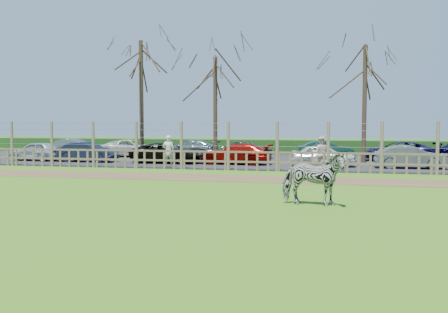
% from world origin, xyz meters
% --- Properties ---
extents(ground, '(120.00, 120.00, 0.00)m').
position_xyz_m(ground, '(0.00, 0.00, 0.00)').
color(ground, '#609127').
rests_on(ground, ground).
extents(dirt_strip, '(34.00, 2.80, 0.01)m').
position_xyz_m(dirt_strip, '(0.00, 4.50, 0.01)').
color(dirt_strip, brown).
rests_on(dirt_strip, ground).
extents(asphalt, '(44.00, 13.00, 0.04)m').
position_xyz_m(asphalt, '(0.00, 14.50, 0.02)').
color(asphalt, '#232326').
rests_on(asphalt, ground).
extents(hedge, '(46.00, 2.00, 1.10)m').
position_xyz_m(hedge, '(0.00, 21.50, 0.55)').
color(hedge, '#1E4716').
rests_on(hedge, ground).
extents(fence, '(30.16, 0.16, 2.50)m').
position_xyz_m(fence, '(0.00, 8.00, 0.80)').
color(fence, brown).
rests_on(fence, ground).
extents(tree_left, '(4.80, 4.80, 7.88)m').
position_xyz_m(tree_left, '(-6.50, 12.50, 5.62)').
color(tree_left, '#3D2B1E').
rests_on(tree_left, ground).
extents(tree_mid, '(4.80, 4.80, 6.83)m').
position_xyz_m(tree_mid, '(-2.00, 13.50, 4.87)').
color(tree_mid, '#3D2B1E').
rests_on(tree_mid, ground).
extents(tree_right, '(4.80, 4.80, 7.35)m').
position_xyz_m(tree_right, '(7.00, 14.00, 5.24)').
color(tree_right, '#3D2B1E').
rests_on(tree_right, ground).
extents(zebra, '(1.97, 1.02, 1.61)m').
position_xyz_m(zebra, '(4.69, -1.94, 0.80)').
color(zebra, gray).
rests_on(zebra, ground).
extents(visitor_a, '(0.68, 0.50, 1.72)m').
position_xyz_m(visitor_a, '(-3.39, 8.52, 0.90)').
color(visitor_a, silver).
rests_on(visitor_a, asphalt).
extents(visitor_b, '(0.90, 0.73, 1.72)m').
position_xyz_m(visitor_b, '(4.61, 8.73, 0.90)').
color(visitor_b, beige).
rests_on(visitor_b, asphalt).
extents(crow, '(0.24, 0.18, 0.19)m').
position_xyz_m(crow, '(3.29, 5.54, 0.09)').
color(crow, black).
rests_on(crow, ground).
extents(car_0, '(3.62, 1.69, 1.20)m').
position_xyz_m(car_0, '(-13.06, 11.18, 0.64)').
color(car_0, '#B1BDC7').
rests_on(car_0, asphalt).
extents(car_1, '(3.65, 1.29, 1.20)m').
position_xyz_m(car_1, '(-9.45, 11.01, 0.64)').
color(car_1, '#1A203C').
rests_on(car_1, asphalt).
extents(car_2, '(4.38, 2.12, 1.20)m').
position_xyz_m(car_2, '(-4.41, 11.22, 0.64)').
color(car_2, black).
rests_on(car_2, asphalt).
extents(car_3, '(4.23, 1.92, 1.20)m').
position_xyz_m(car_3, '(-0.28, 11.30, 0.64)').
color(car_3, '#980C05').
rests_on(car_3, asphalt).
extents(car_4, '(3.56, 1.53, 1.20)m').
position_xyz_m(car_4, '(4.72, 10.94, 0.64)').
color(car_4, white).
rests_on(car_4, asphalt).
extents(car_5, '(3.65, 1.30, 1.20)m').
position_xyz_m(car_5, '(9.21, 10.76, 0.64)').
color(car_5, slate).
rests_on(car_5, asphalt).
extents(car_7, '(3.74, 1.58, 1.20)m').
position_xyz_m(car_7, '(-13.11, 16.08, 0.64)').
color(car_7, slate).
rests_on(car_7, asphalt).
extents(car_8, '(4.39, 2.15, 1.20)m').
position_xyz_m(car_8, '(-8.55, 15.74, 0.64)').
color(car_8, white).
rests_on(car_8, asphalt).
extents(car_9, '(4.14, 1.68, 1.20)m').
position_xyz_m(car_9, '(-4.45, 15.88, 0.64)').
color(car_9, slate).
rests_on(car_9, asphalt).
extents(car_10, '(3.64, 1.73, 1.20)m').
position_xyz_m(car_10, '(-0.47, 16.19, 0.64)').
color(car_10, '#225327').
rests_on(car_10, asphalt).
extents(car_11, '(3.76, 1.68, 1.20)m').
position_xyz_m(car_11, '(4.77, 16.20, 0.64)').
color(car_11, '#1B4737').
rests_on(car_11, asphalt).
extents(car_12, '(4.52, 2.47, 1.20)m').
position_xyz_m(car_12, '(9.21, 16.09, 0.64)').
color(car_12, '#19143F').
rests_on(car_12, asphalt).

